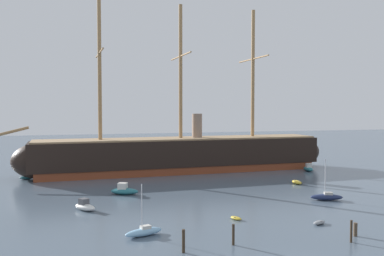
% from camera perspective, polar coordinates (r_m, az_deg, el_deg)
% --- Properties ---
extents(tall_ship, '(76.67, 16.16, 36.88)m').
position_cam_1_polar(tall_ship, '(93.86, -1.54, -3.53)').
color(tall_ship, brown).
rests_on(tall_ship, ground).
extents(sailboat_foreground_left, '(4.69, 2.64, 5.85)m').
position_cam_1_polar(sailboat_foreground_left, '(48.63, -6.54, -13.74)').
color(sailboat_foreground_left, '#7FB2D6').
rests_on(sailboat_foreground_left, ground).
extents(dinghy_foreground_right, '(2.12, 1.49, 0.46)m').
position_cam_1_polar(dinghy_foreground_right, '(55.09, 16.83, -12.14)').
color(dinghy_foreground_right, gray).
rests_on(dinghy_foreground_right, ground).
extents(dinghy_near_centre, '(1.46, 1.92, 0.42)m').
position_cam_1_polar(dinghy_near_centre, '(55.19, 5.98, -12.03)').
color(dinghy_near_centre, gold).
rests_on(dinghy_near_centre, ground).
extents(motorboat_mid_left, '(3.53, 4.10, 1.63)m').
position_cam_1_polar(motorboat_mid_left, '(61.53, -14.30, -10.21)').
color(motorboat_mid_left, silver).
rests_on(motorboat_mid_left, ground).
extents(sailboat_mid_right, '(5.14, 3.03, 6.42)m').
position_cam_1_polar(sailboat_mid_right, '(69.16, 17.76, -8.84)').
color(sailboat_mid_right, '#1E284C').
rests_on(sailboat_mid_right, ground).
extents(motorboat_alongside_bow, '(4.97, 3.61, 1.93)m').
position_cam_1_polar(motorboat_alongside_bow, '(70.95, -9.16, -8.34)').
color(motorboat_alongside_bow, '#236670').
rests_on(motorboat_alongside_bow, ground).
extents(dinghy_alongside_stern, '(1.32, 2.91, 0.68)m').
position_cam_1_polar(dinghy_alongside_stern, '(81.97, 13.99, -7.12)').
color(dinghy_alongside_stern, gold).
rests_on(dinghy_alongside_stern, ground).
extents(dinghy_far_left, '(2.89, 1.42, 0.66)m').
position_cam_1_polar(dinghy_far_left, '(90.96, -21.44, -6.26)').
color(dinghy_far_left, '#236670').
rests_on(dinghy_far_left, ground).
extents(motorboat_far_right, '(2.73, 4.51, 1.77)m').
position_cam_1_polar(motorboat_far_right, '(99.04, 15.46, -5.28)').
color(motorboat_far_right, '#236670').
rests_on(motorboat_far_right, ground).
extents(dinghy_distant_centre, '(2.62, 2.44, 0.59)m').
position_cam_1_polar(dinghy_distant_centre, '(101.70, -2.53, -5.16)').
color(dinghy_distant_centre, gray).
rests_on(dinghy_distant_centre, ground).
extents(mooring_piling_nearest, '(0.25, 0.25, 2.38)m').
position_cam_1_polar(mooring_piling_nearest, '(48.93, 20.73, -12.94)').
color(mooring_piling_nearest, '#382B1E').
rests_on(mooring_piling_nearest, ground).
extents(mooring_piling_left_pair, '(0.31, 0.31, 2.32)m').
position_cam_1_polar(mooring_piling_left_pair, '(42.92, -1.16, -15.04)').
color(mooring_piling_left_pair, '#382B1E').
rests_on(mooring_piling_left_pair, ground).
extents(mooring_piling_right_pair, '(0.28, 0.28, 2.20)m').
position_cam_1_polar(mooring_piling_right_pair, '(45.33, 5.61, -14.16)').
color(mooring_piling_right_pair, '#382B1E').
rests_on(mooring_piling_right_pair, ground).
extents(mooring_piling_midwater, '(0.44, 0.44, 1.50)m').
position_cam_1_polar(mooring_piling_midwater, '(51.46, 21.23, -12.68)').
color(mooring_piling_midwater, '#4C3D2D').
rests_on(mooring_piling_midwater, ground).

